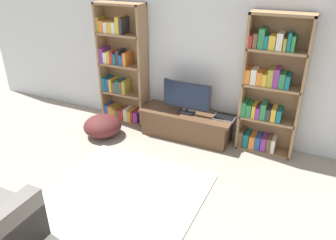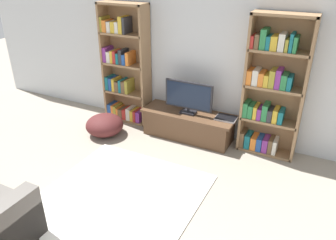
{
  "view_description": "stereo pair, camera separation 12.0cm",
  "coord_description": "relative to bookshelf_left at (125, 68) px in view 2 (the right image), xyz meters",
  "views": [
    {
      "loc": [
        1.57,
        -0.38,
        2.57
      ],
      "look_at": [
        -0.04,
        3.05,
        0.7
      ],
      "focal_mm": 35.0,
      "sensor_mm": 36.0,
      "label": 1
    },
    {
      "loc": [
        1.68,
        -0.33,
        2.57
      ],
      "look_at": [
        -0.04,
        3.05,
        0.7
      ],
      "focal_mm": 35.0,
      "sensor_mm": 36.0,
      "label": 2
    }
  ],
  "objects": [
    {
      "name": "wall_back",
      "position": [
        1.36,
        0.17,
        0.37
      ],
      "size": [
        8.8,
        0.06,
        2.6
      ],
      "color": "silver",
      "rests_on": "ground_plane"
    },
    {
      "name": "bookshelf_left",
      "position": [
        0.0,
        0.0,
        0.0
      ],
      "size": [
        0.8,
        0.3,
        1.98
      ],
      "color": "#93704C",
      "rests_on": "ground_plane"
    },
    {
      "name": "bookshelf_right",
      "position": [
        2.4,
        -0.0,
        0.03
      ],
      "size": [
        0.8,
        0.3,
        1.98
      ],
      "color": "#93704C",
      "rests_on": "ground_plane"
    },
    {
      "name": "tv_stand",
      "position": [
        1.24,
        -0.14,
        -0.71
      ],
      "size": [
        1.46,
        0.51,
        0.43
      ],
      "color": "brown",
      "rests_on": "ground_plane"
    },
    {
      "name": "television",
      "position": [
        1.24,
        -0.16,
        -0.23
      ],
      "size": [
        0.76,
        0.16,
        0.51
      ],
      "color": "black",
      "rests_on": "tv_stand"
    },
    {
      "name": "laptop",
      "position": [
        1.83,
        -0.09,
        -0.49
      ],
      "size": [
        0.31,
        0.24,
        0.03
      ],
      "color": "#B7B7BC",
      "rests_on": "tv_stand"
    },
    {
      "name": "area_rug",
      "position": [
        1.12,
        -1.88,
        -0.92
      ],
      "size": [
        1.82,
        1.84,
        0.02
      ],
      "color": "white",
      "rests_on": "ground_plane"
    },
    {
      "name": "beanbag_ottoman",
      "position": [
        0.01,
        -0.67,
        -0.76
      ],
      "size": [
        0.6,
        0.6,
        0.34
      ],
      "primitive_type": "ellipsoid",
      "color": "#4C1E1E",
      "rests_on": "ground_plane"
    }
  ]
}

